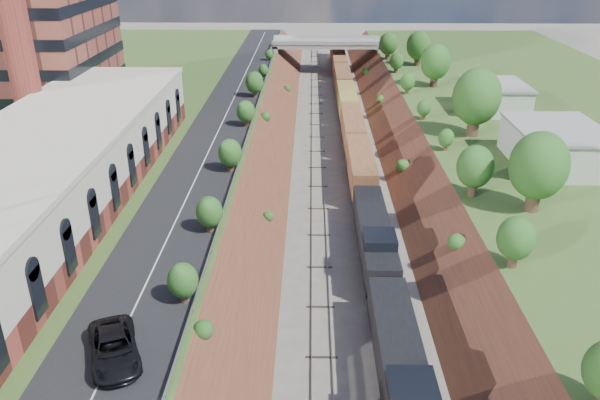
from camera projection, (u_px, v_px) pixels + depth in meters
The scene contains 15 objects.
platform_left at pixel (79, 157), 74.35m from camera, with size 44.00×180.00×5.00m, color #405D26.
embankment_left at pixel (252, 176), 75.01m from camera, with size 7.07×180.00×7.07m, color brown.
embankment_right at pixel (424, 177), 74.64m from camera, with size 7.07×180.00×7.07m, color brown.
rail_left_track at pixel (317, 176), 74.83m from camera, with size 1.58×180.00×0.18m, color gray.
rail_right_track at pixel (358, 176), 74.74m from camera, with size 1.58×180.00×0.18m, color gray.
road at pixel (215, 139), 72.98m from camera, with size 8.00×180.00×0.10m, color black.
guardrail at pixel (247, 136), 72.53m from camera, with size 0.10×171.00×0.70m.
commercial_building at pixel (34, 180), 51.76m from camera, with size 14.30×62.30×7.00m.
overpass at pixel (327, 50), 129.12m from camera, with size 24.50×8.30×7.40m.
white_building_near at pixel (556, 147), 64.23m from camera, with size 9.00×12.00×4.00m, color silver.
white_building_far at pixel (494, 98), 84.32m from camera, with size 8.00×10.00×3.60m, color silver.
tree_right_large at pixel (539, 166), 52.45m from camera, with size 5.25×5.25×7.61m.
tree_left_crest at pixel (174, 318), 35.74m from camera, with size 2.45×2.45×3.55m.
freight_train at pixel (353, 131), 84.14m from camera, with size 2.90×148.28×4.55m.
suv at pixel (114, 348), 34.85m from camera, with size 2.75×5.96×1.66m, color black.
Camera 1 is at (-3.54, -9.33, 28.49)m, focal length 35.00 mm.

